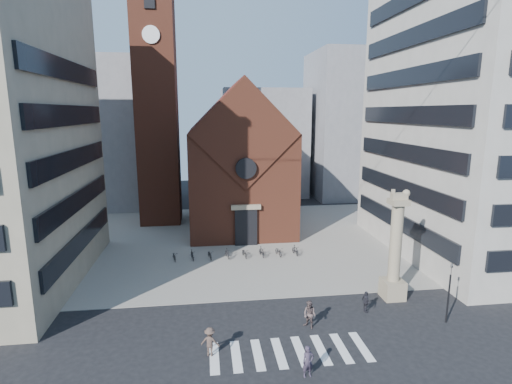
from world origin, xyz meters
TOP-DOWN VIEW (x-y plane):
  - ground at (0.00, 0.00)m, footprint 120.00×120.00m
  - piazza at (0.00, 19.00)m, footprint 46.00×30.00m
  - zebra_crossing at (0.55, -3.00)m, footprint 10.20×3.20m
  - church at (0.00, 25.04)m, footprint 12.00×16.65m
  - campanile at (-10.00, 28.00)m, footprint 5.50×5.50m
  - building_right at (24.00, 12.00)m, footprint 18.00×22.00m
  - bg_block_left at (-20.00, 40.00)m, footprint 16.00×14.00m
  - bg_block_mid at (6.00, 45.00)m, footprint 14.00×12.00m
  - bg_block_right at (22.00, 42.00)m, footprint 16.00×14.00m
  - lion_column at (10.01, 3.00)m, footprint 1.63×1.60m
  - traffic_light at (12.00, -1.00)m, footprint 0.13×0.16m
  - pedestrian_0 at (1.05, -5.34)m, footprint 0.71×0.53m
  - pedestrian_1 at (2.45, -0.45)m, footprint 1.16×1.18m
  - pedestrian_2 at (7.05, 1.12)m, footprint 0.51×0.97m
  - pedestrian_3 at (-4.23, -2.68)m, footprint 1.29×0.96m
  - scooter_0 at (-7.41, 13.26)m, footprint 0.85×1.69m
  - scooter_1 at (-5.69, 13.26)m, footprint 0.72×1.62m
  - scooter_2 at (-3.97, 13.26)m, footprint 0.85×1.69m
  - scooter_3 at (-2.25, 13.26)m, footprint 0.72×1.62m
  - scooter_4 at (-0.53, 13.26)m, footprint 0.85×1.69m
  - scooter_5 at (1.19, 13.26)m, footprint 0.72×1.62m
  - scooter_6 at (2.91, 13.26)m, footprint 0.85×1.69m
  - scooter_7 at (4.63, 13.26)m, footprint 0.72×1.62m

SIDE VIEW (x-z plane):
  - ground at x=0.00m, z-range 0.00..0.00m
  - zebra_crossing at x=0.55m, z-range 0.00..0.01m
  - piazza at x=0.00m, z-range 0.00..0.05m
  - scooter_0 at x=-7.41m, z-range 0.05..0.90m
  - scooter_2 at x=-3.97m, z-range 0.05..0.90m
  - scooter_4 at x=-0.53m, z-range 0.05..0.90m
  - scooter_6 at x=2.91m, z-range 0.05..0.90m
  - scooter_1 at x=-5.69m, z-range 0.05..0.99m
  - scooter_3 at x=-2.25m, z-range 0.05..0.99m
  - scooter_5 at x=1.19m, z-range 0.05..0.99m
  - scooter_7 at x=4.63m, z-range 0.05..0.99m
  - pedestrian_2 at x=7.05m, z-range 0.00..1.59m
  - pedestrian_3 at x=-4.23m, z-range 0.00..1.78m
  - pedestrian_0 at x=1.05m, z-range 0.00..1.79m
  - pedestrian_1 at x=2.45m, z-range 0.00..1.92m
  - traffic_light at x=12.00m, z-range 0.14..4.44m
  - lion_column at x=10.01m, z-range -0.88..7.79m
  - church at x=0.00m, z-range -1.02..16.98m
  - bg_block_mid at x=6.00m, z-range 0.00..18.00m
  - bg_block_left at x=-20.00m, z-range 0.00..22.00m
  - bg_block_right at x=22.00m, z-range 0.00..24.00m
  - campanile at x=-10.00m, z-range 0.14..31.34m
  - building_right at x=24.00m, z-range 0.00..32.00m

